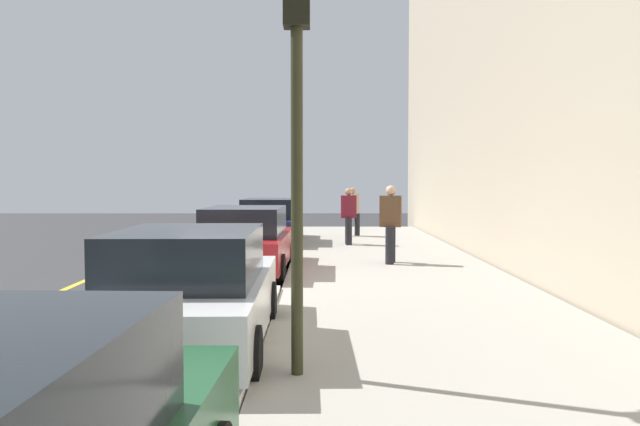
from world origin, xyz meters
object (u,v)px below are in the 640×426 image
(parked_car_white, at_px, (190,291))
(pedestrian_brown_coat, at_px, (391,222))
(pedestrian_burgundy_coat, at_px, (349,214))
(parked_car_red, at_px, (246,241))
(pedestrian_tan_coat, at_px, (353,210))
(parked_car_navy, at_px, (271,222))
(traffic_light_pole, at_px, (297,92))

(parked_car_white, bearing_deg, pedestrian_brown_coat, -23.31)
(parked_car_white, height_order, pedestrian_burgundy_coat, pedestrian_burgundy_coat)
(parked_car_red, distance_m, pedestrian_tan_coat, 9.04)
(parked_car_red, distance_m, parked_car_navy, 6.51)
(pedestrian_brown_coat, bearing_deg, pedestrian_burgundy_coat, 9.73)
(parked_car_navy, relative_size, pedestrian_brown_coat, 2.64)
(parked_car_white, height_order, parked_car_navy, same)
(parked_car_white, distance_m, pedestrian_brown_coat, 8.17)
(pedestrian_brown_coat, height_order, pedestrian_tan_coat, pedestrian_brown_coat)
(parked_car_navy, bearing_deg, pedestrian_brown_coat, -149.73)
(pedestrian_tan_coat, distance_m, traffic_light_pole, 16.57)
(parked_car_navy, height_order, traffic_light_pole, traffic_light_pole)
(parked_car_white, relative_size, pedestrian_tan_coat, 2.77)
(parked_car_white, relative_size, pedestrian_burgundy_coat, 2.72)
(pedestrian_burgundy_coat, bearing_deg, pedestrian_tan_coat, -5.21)
(parked_car_white, height_order, parked_car_red, same)
(pedestrian_tan_coat, relative_size, pedestrian_burgundy_coat, 0.98)
(parked_car_navy, relative_size, pedestrian_burgundy_coat, 2.82)
(parked_car_navy, bearing_deg, parked_car_red, 179.37)
(pedestrian_burgundy_coat, bearing_deg, pedestrian_brown_coat, -170.27)
(parked_car_navy, bearing_deg, parked_car_white, 179.86)
(parked_car_white, xyz_separation_m, pedestrian_tan_coat, (15.05, -2.73, 0.28))
(parked_car_red, relative_size, pedestrian_tan_coat, 2.75)
(pedestrian_brown_coat, bearing_deg, traffic_light_pole, 167.89)
(parked_car_red, xyz_separation_m, pedestrian_burgundy_coat, (5.56, -2.49, 0.30))
(pedestrian_tan_coat, height_order, pedestrian_burgundy_coat, pedestrian_burgundy_coat)
(parked_car_white, bearing_deg, traffic_light_pole, -135.45)
(parked_car_red, xyz_separation_m, traffic_light_pole, (-7.81, -1.37, 2.21))
(parked_car_red, distance_m, traffic_light_pole, 8.23)
(parked_car_white, height_order, pedestrian_tan_coat, pedestrian_tan_coat)
(pedestrian_tan_coat, height_order, traffic_light_pole, traffic_light_pole)
(traffic_light_pole, bearing_deg, pedestrian_tan_coat, -4.87)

